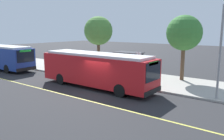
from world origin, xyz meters
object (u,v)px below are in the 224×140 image
waiting_bench (127,71)px  pedestrian_commuter (105,68)px  transit_bus_main (96,69)px  transit_bus_second (1,56)px  route_sign_post (139,63)px

waiting_bench → pedestrian_commuter: pedestrian_commuter is taller
pedestrian_commuter → transit_bus_main: bearing=-63.8°
transit_bus_second → route_sign_post: size_ratio=3.72×
transit_bus_main → waiting_bench: transit_bus_main is taller
waiting_bench → route_sign_post: 3.88m
route_sign_post → waiting_bench: bearing=139.7°
route_sign_post → pedestrian_commuter: 3.96m
waiting_bench → route_sign_post: (2.78, -2.36, 1.32)m
transit_bus_second → pedestrian_commuter: (13.98, 3.16, -0.50)m
transit_bus_main → waiting_bench: 5.35m
waiting_bench → transit_bus_main: bearing=-86.3°
transit_bus_second → waiting_bench: transit_bus_second is taller
transit_bus_second → waiting_bench: size_ratio=6.50×
transit_bus_main → transit_bus_second: (-15.41, -0.24, -0.00)m
pedestrian_commuter → route_sign_post: bearing=-0.6°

